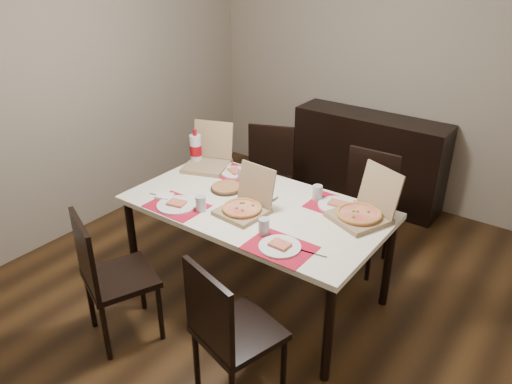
% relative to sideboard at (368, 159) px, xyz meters
% --- Properties ---
extents(ground, '(3.80, 4.00, 0.02)m').
position_rel_sideboard_xyz_m(ground, '(0.00, -1.78, -0.46)').
color(ground, '#3E2713').
rests_on(ground, ground).
extents(room_walls, '(3.84, 4.02, 2.62)m').
position_rel_sideboard_xyz_m(room_walls, '(0.00, -1.35, 1.28)').
color(room_walls, gray).
rests_on(room_walls, ground).
extents(sideboard, '(1.50, 0.40, 0.90)m').
position_rel_sideboard_xyz_m(sideboard, '(0.00, 0.00, 0.00)').
color(sideboard, black).
rests_on(sideboard, ground).
extents(dining_table, '(1.80, 1.00, 0.75)m').
position_rel_sideboard_xyz_m(dining_table, '(-0.00, -1.90, 0.23)').
color(dining_table, white).
rests_on(dining_table, ground).
extents(chair_near_left, '(0.55, 0.55, 0.93)m').
position_rel_sideboard_xyz_m(chair_near_left, '(-0.48, -2.84, 0.06)').
color(chair_near_left, black).
rests_on(chair_near_left, ground).
extents(chair_near_right, '(0.52, 0.52, 0.93)m').
position_rel_sideboard_xyz_m(chair_near_right, '(0.46, -2.79, 0.06)').
color(chair_near_right, black).
rests_on(chair_near_right, ground).
extents(chair_far_left, '(0.55, 0.55, 0.93)m').
position_rel_sideboard_xyz_m(chair_far_left, '(-0.53, -0.99, 0.06)').
color(chair_far_left, black).
rests_on(chair_far_left, ground).
extents(chair_far_right, '(0.43, 0.43, 0.93)m').
position_rel_sideboard_xyz_m(chair_far_right, '(0.43, -1.01, 0.06)').
color(chair_far_right, black).
rests_on(chair_far_right, ground).
extents(setting_near_left, '(0.51, 0.30, 0.11)m').
position_rel_sideboard_xyz_m(setting_near_left, '(-0.41, -2.22, 0.32)').
color(setting_near_left, red).
rests_on(setting_near_left, dining_table).
extents(setting_near_right, '(0.48, 0.30, 0.11)m').
position_rel_sideboard_xyz_m(setting_near_right, '(0.39, -2.24, 0.32)').
color(setting_near_right, red).
rests_on(setting_near_right, dining_table).
extents(setting_far_left, '(0.44, 0.30, 0.11)m').
position_rel_sideboard_xyz_m(setting_far_left, '(-0.43, -1.58, 0.32)').
color(setting_far_left, red).
rests_on(setting_far_left, dining_table).
extents(setting_far_right, '(0.41, 0.30, 0.11)m').
position_rel_sideboard_xyz_m(setting_far_right, '(0.43, -1.58, 0.32)').
color(setting_far_right, red).
rests_on(setting_far_right, dining_table).
extents(napkin_loose, '(0.16, 0.16, 0.02)m').
position_rel_sideboard_xyz_m(napkin_loose, '(0.07, -1.95, 0.31)').
color(napkin_loose, white).
rests_on(napkin_loose, dining_table).
extents(pizza_box_center, '(0.32, 0.36, 0.30)m').
position_rel_sideboard_xyz_m(pizza_box_center, '(-0.00, -2.03, 0.35)').
color(pizza_box_center, '#8B7150').
rests_on(pizza_box_center, dining_table).
extents(pizza_box_right, '(0.45, 0.47, 0.33)m').
position_rel_sideboard_xyz_m(pizza_box_right, '(0.68, -1.64, 0.35)').
color(pizza_box_right, '#8B7150').
rests_on(pizza_box_right, dining_table).
extents(pizza_box_left, '(0.44, 0.46, 0.34)m').
position_rel_sideboard_xyz_m(pizza_box_left, '(-0.71, -1.58, 0.36)').
color(pizza_box_left, '#8B7150').
rests_on(pizza_box_left, dining_table).
extents(faina_plate, '(0.24, 0.24, 0.03)m').
position_rel_sideboard_xyz_m(faina_plate, '(-0.32, -1.83, 0.31)').
color(faina_plate, black).
rests_on(faina_plate, dining_table).
extents(dip_bowl, '(0.12, 0.12, 0.03)m').
position_rel_sideboard_xyz_m(dip_bowl, '(0.02, -1.76, 0.31)').
color(dip_bowl, white).
rests_on(dip_bowl, dining_table).
extents(soda_bottle, '(0.10, 0.10, 0.29)m').
position_rel_sideboard_xyz_m(soda_bottle, '(-0.83, -1.60, 0.42)').
color(soda_bottle, silver).
rests_on(soda_bottle, dining_table).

